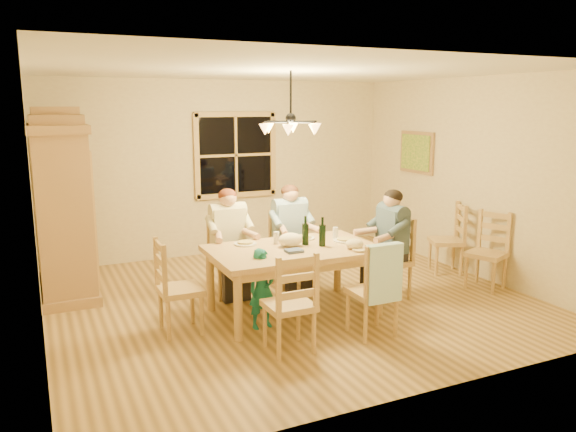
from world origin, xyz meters
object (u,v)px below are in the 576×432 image
wine_bottle_b (322,232)px  chair_spare_back (445,252)px  chair_far_left (229,271)px  wine_bottle_a (305,230)px  armoire (63,210)px  adult_plaid_man (290,223)px  chair_end_right (390,273)px  chair_spare_front (486,266)px  adult_woman (228,229)px  adult_slate_man (391,230)px  chandelier (291,126)px  chair_near_left (289,320)px  chair_near_right (372,306)px  chair_far_right (290,264)px  dining_table (294,256)px  child (262,288)px  chair_end_left (181,304)px

wine_bottle_b → chair_spare_back: size_ratio=0.33×
chair_far_left → wine_bottle_a: bearing=128.9°
armoire → adult_plaid_man: size_ratio=2.63×
armoire → chair_end_right: (3.56, -1.80, -0.75)m
chair_spare_front → adult_woman: bearing=47.1°
adult_plaid_man → adult_slate_man: size_ratio=1.00×
chandelier → armoire: chandelier is taller
chair_near_left → chair_near_right: (0.93, -0.00, 0.00)m
wine_bottle_b → wine_bottle_a: bearing=136.6°
chair_far_left → adult_slate_man: 2.04m
chandelier → chair_spare_front: 3.10m
chair_far_right → wine_bottle_a: 1.03m
chair_far_left → adult_plaid_man: size_ratio=1.13×
chair_end_right → adult_plaid_man: adult_plaid_man is taller
dining_table → wine_bottle_a: (0.18, 0.08, 0.26)m
chair_far_left → chair_near_left: 1.76m
chandelier → chair_near_right: (0.31, -1.29, -1.77)m
chair_end_right → chair_spare_back: (1.31, 0.53, 0.00)m
chair_far_left → adult_woman: (0.00, 0.00, 0.54)m
chandelier → wine_bottle_b: 1.26m
chair_far_left → chair_end_right: (1.76, -0.88, 0.00)m
armoire → adult_slate_man: (3.56, -1.80, -0.22)m
armoire → chair_far_right: armoire is taller
chair_end_right → adult_slate_man: 0.54m
wine_bottle_a → wine_bottle_b: (0.14, -0.14, 0.00)m
chair_near_right → child: chair_near_right is taller
adult_slate_man → child: adult_slate_man is taller
chair_far_right → chair_near_left: size_ratio=1.00×
chair_far_right → chandelier: bearing=65.7°
chair_near_right → adult_woman: 2.06m
chair_near_right → adult_plaid_man: size_ratio=1.13×
dining_table → child: child is taller
adult_woman → adult_plaid_man: same height
chair_end_left → chair_end_right: size_ratio=1.00×
chandelier → chair_end_right: 2.15m
dining_table → chair_spare_back: chair_spare_back is taller
chair_end_left → chair_end_right: same height
child → adult_plaid_man: bearing=46.2°
adult_woman → adult_plaid_man: bearing=-180.0°
chair_near_right → chair_end_left: same height
wine_bottle_b → chair_spare_back: (2.28, 0.58, -0.62)m
chandelier → child: bearing=-134.1°
chair_far_left → chair_spare_front: (3.07, -1.13, 0.00)m
chair_far_right → adult_slate_man: adult_slate_man is taller
chair_near_left → wine_bottle_a: size_ratio=3.00×
chair_near_left → chair_spare_back: size_ratio=1.00×
dining_table → chair_end_right: chair_end_right is taller
dining_table → chair_spare_back: (2.60, 0.52, -0.36)m
chair_near_right → chair_spare_front: size_ratio=1.00×
adult_slate_man → chandelier: bearing=70.2°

